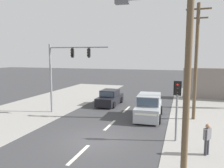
{
  "coord_description": "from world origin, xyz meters",
  "views": [
    {
      "loc": [
        4.83,
        -11.52,
        4.95
      ],
      "look_at": [
        -0.15,
        4.0,
        2.88
      ],
      "focal_mm": 35.0,
      "sensor_mm": 36.0,
      "label": 1
    }
  ],
  "objects_px": {
    "traffic_signal_mast": "(64,66)",
    "pedestrian_at_kerb": "(207,138)",
    "utility_pole_midground_right": "(196,60)",
    "sedan_crossing_left": "(110,98)",
    "suv_kerbside_parked": "(149,107)",
    "utility_pole_foreground_right": "(185,46)",
    "pedestal_signal_right_kerb": "(177,101)"
  },
  "relations": [
    {
      "from": "sedan_crossing_left",
      "to": "suv_kerbside_parked",
      "type": "bearing_deg",
      "value": -38.4
    },
    {
      "from": "utility_pole_midground_right",
      "to": "suv_kerbside_parked",
      "type": "bearing_deg",
      "value": -170.26
    },
    {
      "from": "utility_pole_foreground_right",
      "to": "pedestrian_at_kerb",
      "type": "distance_m",
      "value": 5.27
    },
    {
      "from": "traffic_signal_mast",
      "to": "pedestal_signal_right_kerb",
      "type": "bearing_deg",
      "value": -21.77
    },
    {
      "from": "traffic_signal_mast",
      "to": "suv_kerbside_parked",
      "type": "height_order",
      "value": "traffic_signal_mast"
    },
    {
      "from": "sedan_crossing_left",
      "to": "pedestrian_at_kerb",
      "type": "xyz_separation_m",
      "value": [
        8.26,
        -9.5,
        0.22
      ]
    },
    {
      "from": "sedan_crossing_left",
      "to": "pedestrian_at_kerb",
      "type": "bearing_deg",
      "value": -48.98
    },
    {
      "from": "utility_pole_midground_right",
      "to": "sedan_crossing_left",
      "type": "xyz_separation_m",
      "value": [
        -7.94,
        2.96,
        -3.98
      ]
    },
    {
      "from": "utility_pole_foreground_right",
      "to": "pedestal_signal_right_kerb",
      "type": "bearing_deg",
      "value": 94.08
    },
    {
      "from": "traffic_signal_mast",
      "to": "suv_kerbside_parked",
      "type": "bearing_deg",
      "value": 5.85
    },
    {
      "from": "pedestal_signal_right_kerb",
      "to": "sedan_crossing_left",
      "type": "relative_size",
      "value": 0.83
    },
    {
      "from": "traffic_signal_mast",
      "to": "sedan_crossing_left",
      "type": "distance_m",
      "value": 6.14
    },
    {
      "from": "pedestal_signal_right_kerb",
      "to": "traffic_signal_mast",
      "type": "bearing_deg",
      "value": 158.23
    },
    {
      "from": "traffic_signal_mast",
      "to": "sedan_crossing_left",
      "type": "bearing_deg",
      "value": 57.69
    },
    {
      "from": "utility_pole_foreground_right",
      "to": "sedan_crossing_left",
      "type": "distance_m",
      "value": 14.71
    },
    {
      "from": "utility_pole_midground_right",
      "to": "pedestal_signal_right_kerb",
      "type": "relative_size",
      "value": 2.5
    },
    {
      "from": "pedestrian_at_kerb",
      "to": "sedan_crossing_left",
      "type": "bearing_deg",
      "value": 131.02
    },
    {
      "from": "utility_pole_foreground_right",
      "to": "suv_kerbside_parked",
      "type": "relative_size",
      "value": 2.16
    },
    {
      "from": "traffic_signal_mast",
      "to": "sedan_crossing_left",
      "type": "height_order",
      "value": "traffic_signal_mast"
    },
    {
      "from": "traffic_signal_mast",
      "to": "pedestrian_at_kerb",
      "type": "distance_m",
      "value": 12.57
    },
    {
      "from": "pedestal_signal_right_kerb",
      "to": "sedan_crossing_left",
      "type": "distance_m",
      "value": 10.65
    },
    {
      "from": "utility_pole_foreground_right",
      "to": "suv_kerbside_parked",
      "type": "height_order",
      "value": "utility_pole_foreground_right"
    },
    {
      "from": "utility_pole_midground_right",
      "to": "pedestal_signal_right_kerb",
      "type": "bearing_deg",
      "value": -103.27
    },
    {
      "from": "suv_kerbside_parked",
      "to": "pedestrian_at_kerb",
      "type": "xyz_separation_m",
      "value": [
        3.78,
        -5.94,
        0.04
      ]
    },
    {
      "from": "traffic_signal_mast",
      "to": "pedestrian_at_kerb",
      "type": "bearing_deg",
      "value": -25.37
    },
    {
      "from": "traffic_signal_mast",
      "to": "pedestrian_at_kerb",
      "type": "height_order",
      "value": "traffic_signal_mast"
    },
    {
      "from": "utility_pole_foreground_right",
      "to": "traffic_signal_mast",
      "type": "xyz_separation_m",
      "value": [
        -9.73,
        7.77,
        -1.21
      ]
    },
    {
      "from": "pedestal_signal_right_kerb",
      "to": "utility_pole_midground_right",
      "type": "bearing_deg",
      "value": 76.73
    },
    {
      "from": "utility_pole_midground_right",
      "to": "utility_pole_foreground_right",
      "type": "bearing_deg",
      "value": -95.76
    },
    {
      "from": "utility_pole_foreground_right",
      "to": "pedestal_signal_right_kerb",
      "type": "height_order",
      "value": "utility_pole_foreground_right"
    },
    {
      "from": "utility_pole_foreground_right",
      "to": "suv_kerbside_parked",
      "type": "xyz_separation_m",
      "value": [
        -2.53,
        8.51,
        -4.47
      ]
    },
    {
      "from": "pedestrian_at_kerb",
      "to": "utility_pole_midground_right",
      "type": "bearing_deg",
      "value": 92.85
    }
  ]
}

